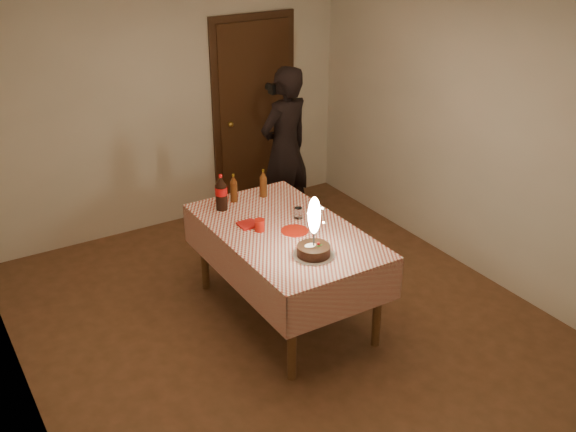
% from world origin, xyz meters
% --- Properties ---
extents(ground, '(4.00, 4.50, 0.01)m').
position_xyz_m(ground, '(0.00, 0.00, 0.00)').
color(ground, brown).
rests_on(ground, ground).
extents(room_shell, '(4.04, 4.54, 2.62)m').
position_xyz_m(room_shell, '(0.03, 0.08, 1.65)').
color(room_shell, silver).
rests_on(room_shell, ground).
extents(dining_table, '(1.02, 1.72, 0.81)m').
position_xyz_m(dining_table, '(0.08, 0.06, 0.70)').
color(dining_table, brown).
rests_on(dining_table, ground).
extents(birthday_cake, '(0.31, 0.31, 0.48)m').
position_xyz_m(birthday_cake, '(0.04, -0.42, 0.94)').
color(birthday_cake, white).
rests_on(birthday_cake, dining_table).
extents(red_plate, '(0.22, 0.22, 0.01)m').
position_xyz_m(red_plate, '(0.13, -0.01, 0.82)').
color(red_plate, red).
rests_on(red_plate, dining_table).
extents(red_cup, '(0.08, 0.08, 0.10)m').
position_xyz_m(red_cup, '(-0.11, 0.14, 0.86)').
color(red_cup, red).
rests_on(red_cup, dining_table).
extents(clear_cup, '(0.07, 0.07, 0.09)m').
position_xyz_m(clear_cup, '(0.28, 0.18, 0.86)').
color(clear_cup, silver).
rests_on(clear_cup, dining_table).
extents(napkin_stack, '(0.15, 0.15, 0.02)m').
position_xyz_m(napkin_stack, '(-0.14, 0.27, 0.82)').
color(napkin_stack, red).
rests_on(napkin_stack, dining_table).
extents(cola_bottle, '(0.10, 0.10, 0.32)m').
position_xyz_m(cola_bottle, '(-0.18, 0.66, 0.96)').
color(cola_bottle, black).
rests_on(cola_bottle, dining_table).
extents(amber_bottle_left, '(0.06, 0.06, 0.25)m').
position_xyz_m(amber_bottle_left, '(-0.02, 0.75, 0.93)').
color(amber_bottle_left, '#562A0E').
rests_on(amber_bottle_left, dining_table).
extents(amber_bottle_right, '(0.06, 0.06, 0.25)m').
position_xyz_m(amber_bottle_right, '(0.25, 0.71, 0.93)').
color(amber_bottle_right, '#562A0E').
rests_on(amber_bottle_right, dining_table).
extents(photographer, '(0.71, 0.55, 1.72)m').
position_xyz_m(photographer, '(0.98, 1.54, 0.86)').
color(photographer, black).
rests_on(photographer, ground).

